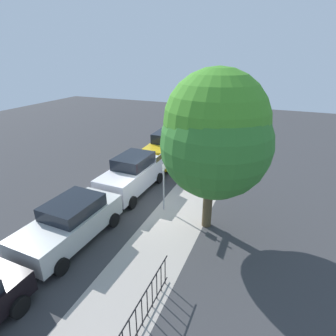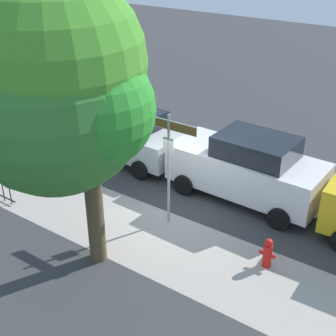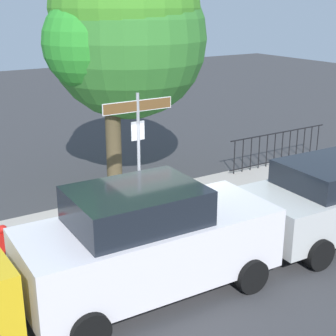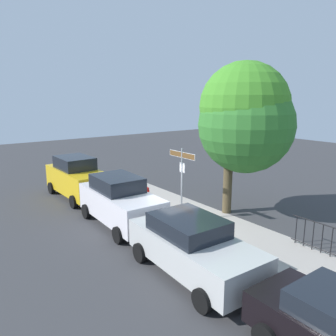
# 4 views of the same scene
# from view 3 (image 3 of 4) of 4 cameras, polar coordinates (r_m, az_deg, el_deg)

# --- Properties ---
(ground_plane) EXTENTS (60.00, 60.00, 0.00)m
(ground_plane) POSITION_cam_3_polar(r_m,az_deg,el_deg) (11.40, -1.76, -7.63)
(ground_plane) COLOR #38383A
(sidewalk_strip) EXTENTS (24.00, 2.60, 0.00)m
(sidewalk_strip) POSITION_cam_3_polar(r_m,az_deg,el_deg) (13.38, 2.80, -3.52)
(sidewalk_strip) COLOR #AAA197
(sidewalk_strip) RESTS_ON ground_plane
(street_sign) EXTENTS (1.66, 0.07, 3.18)m
(street_sign) POSITION_cam_3_polar(r_m,az_deg,el_deg) (10.88, -3.41, 3.89)
(street_sign) COLOR #9EA0A5
(street_sign) RESTS_ON ground_plane
(shade_tree) EXTENTS (4.38, 4.14, 6.79)m
(shade_tree) POSITION_cam_3_polar(r_m,az_deg,el_deg) (13.28, -5.17, 15.70)
(shade_tree) COLOR #4C4029
(shade_tree) RESTS_ON ground_plane
(car_white) EXTENTS (4.63, 2.15, 2.06)m
(car_white) POSITION_cam_3_polar(r_m,az_deg,el_deg) (8.84, -2.26, -8.39)
(car_white) COLOR white
(car_white) RESTS_ON ground_plane
(iron_fence) EXTENTS (3.96, 0.04, 1.07)m
(iron_fence) POSITION_cam_3_polar(r_m,az_deg,el_deg) (16.42, 12.50, 2.29)
(iron_fence) COLOR black
(iron_fence) RESTS_ON ground_plane
(fire_hydrant) EXTENTS (0.42, 0.22, 0.78)m
(fire_hydrant) POSITION_cam_3_polar(r_m,az_deg,el_deg) (10.71, -18.22, -8.15)
(fire_hydrant) COLOR red
(fire_hydrant) RESTS_ON ground_plane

